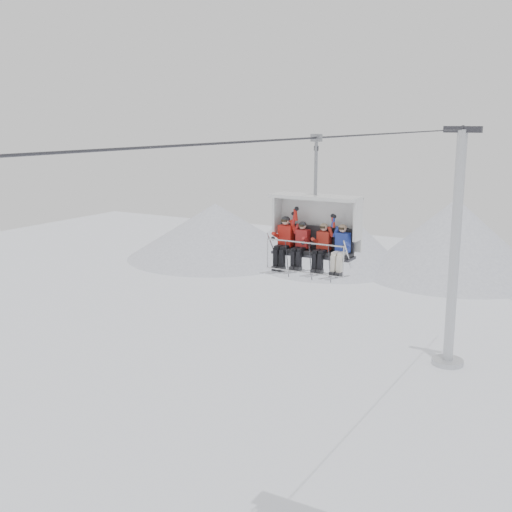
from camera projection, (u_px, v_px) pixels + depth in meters
The scene contains 8 objects.
ridgeline at pixel (490, 252), 54.08m from camera, with size 72.00×21.00×7.00m.
lift_tower_right at pixel (454, 267), 35.73m from camera, with size 2.00×1.80×13.48m.
haul_cable at pixel (256, 141), 15.56m from camera, with size 0.06×0.06×50.00m, color #303035.
chairlift_carrier at pixel (317, 225), 19.15m from camera, with size 2.68×1.17×3.98m.
skier_far_left at pixel (284, 240), 19.44m from camera, with size 0.44×1.69×1.72m.
skier_center_left at pixel (301, 244), 19.16m from camera, with size 0.38×1.69×1.53m.
skier_center_right at pixel (322, 246), 18.82m from camera, with size 0.39×1.69×1.55m.
skier_far_right at pixel (341, 247), 18.53m from camera, with size 0.39×1.69×1.57m.
Camera 1 is at (7.93, -13.66, 13.82)m, focal length 45.00 mm.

